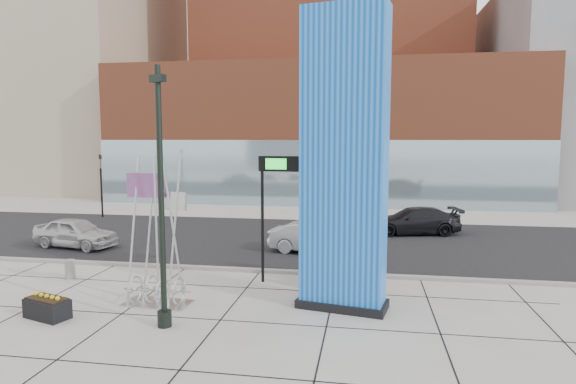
% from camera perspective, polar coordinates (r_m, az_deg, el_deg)
% --- Properties ---
extents(ground, '(160.00, 160.00, 0.00)m').
position_cam_1_polar(ground, '(15.38, -10.52, -13.15)').
color(ground, '#9E9991').
rests_on(ground, ground).
extents(street_asphalt, '(80.00, 12.00, 0.02)m').
position_cam_1_polar(street_asphalt, '(24.67, -2.56, -5.58)').
color(street_asphalt, black).
rests_on(street_asphalt, ground).
extents(curb_edge, '(80.00, 0.30, 0.12)m').
position_cam_1_polar(curb_edge, '(18.99, -6.37, -9.10)').
color(curb_edge, gray).
rests_on(curb_edge, ground).
extents(tower_podium, '(34.00, 10.00, 11.00)m').
position_cam_1_polar(tower_podium, '(40.81, 3.78, 6.88)').
color(tower_podium, '#A14B2F').
rests_on(tower_podium, ground).
extents(tower_glass_front, '(34.00, 0.60, 5.00)m').
position_cam_1_polar(tower_glass_front, '(36.13, 3.00, 2.20)').
color(tower_glass_front, '#8CA5B2').
rests_on(tower_glass_front, ground).
extents(building_beige_left, '(18.00, 20.00, 34.00)m').
position_cam_1_polar(building_beige_left, '(58.06, -24.35, 17.61)').
color(building_beige_left, tan).
rests_on(building_beige_left, ground).
extents(blue_pylon, '(2.85, 1.68, 8.88)m').
position_cam_1_polar(blue_pylon, '(14.24, 6.65, 3.03)').
color(blue_pylon, blue).
rests_on(blue_pylon, ground).
extents(lamp_post, '(0.48, 0.38, 7.00)m').
position_cam_1_polar(lamp_post, '(13.28, -14.73, -3.58)').
color(lamp_post, black).
rests_on(lamp_post, ground).
extents(public_art_sculpture, '(2.10, 1.17, 4.63)m').
position_cam_1_polar(public_art_sculpture, '(15.45, -15.28, -8.47)').
color(public_art_sculpture, silver).
rests_on(public_art_sculpture, ground).
extents(concrete_bollard, '(0.36, 0.36, 0.70)m').
position_cam_1_polar(concrete_bollard, '(19.50, -24.43, -8.35)').
color(concrete_bollard, gray).
rests_on(concrete_bollard, ground).
extents(overhead_street_sign, '(2.13, 0.36, 4.50)m').
position_cam_1_polar(overhead_street_sign, '(16.70, -0.50, 2.09)').
color(overhead_street_sign, black).
rests_on(overhead_street_sign, ground).
extents(round_planter_east, '(0.91, 0.91, 2.29)m').
position_cam_1_polar(round_planter_east, '(15.93, 7.65, -8.34)').
color(round_planter_east, '#88B7B4').
rests_on(round_planter_east, ground).
extents(round_planter_mid, '(1.10, 1.10, 2.74)m').
position_cam_1_polar(round_planter_mid, '(17.72, 3.29, -6.08)').
color(round_planter_mid, '#88B7B4').
rests_on(round_planter_mid, ground).
extents(round_planter_west, '(1.11, 1.11, 2.77)m').
position_cam_1_polar(round_planter_west, '(16.93, 5.05, -6.63)').
color(round_planter_west, '#88B7B4').
rests_on(round_planter_west, ground).
extents(box_planter_south, '(1.43, 1.00, 0.71)m').
position_cam_1_polar(box_planter_south, '(15.68, -26.64, -12.08)').
color(box_planter_south, black).
rests_on(box_planter_south, ground).
extents(car_white_west, '(4.31, 2.37, 1.39)m').
position_cam_1_polar(car_white_west, '(24.80, -23.87, -4.45)').
color(car_white_west, silver).
rests_on(car_white_west, ground).
extents(car_silver_mid, '(4.40, 2.11, 1.39)m').
position_cam_1_polar(car_silver_mid, '(21.61, 3.42, -5.44)').
color(car_silver_mid, '#A7AAAF').
rests_on(car_silver_mid, ground).
extents(car_dark_east, '(5.20, 2.92, 1.42)m').
position_cam_1_polar(car_dark_east, '(26.67, 14.65, -3.34)').
color(car_dark_east, black).
rests_on(car_dark_east, ground).
extents(traffic_signal, '(0.15, 0.18, 4.10)m').
position_cam_1_polar(traffic_signal, '(33.41, -21.27, 1.09)').
color(traffic_signal, black).
rests_on(traffic_signal, ground).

